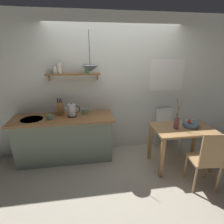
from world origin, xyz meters
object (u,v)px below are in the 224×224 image
(dining_table, at_px, (182,134))
(twig_vase, at_px, (176,123))
(dining_chair_far, at_px, (166,127))
(coffee_mug_by_sink, at_px, (49,117))
(pendant_lamp, at_px, (90,69))
(knife_block, at_px, (60,108))
(dining_chair_near, at_px, (207,158))
(coffee_mug_spare, at_px, (85,112))
(electric_kettle, at_px, (72,110))
(fruit_bowl, at_px, (190,124))

(dining_table, xyz_separation_m, twig_vase, (-0.14, -0.01, 0.24))
(dining_chair_far, xyz_separation_m, coffee_mug_by_sink, (-2.30, -0.16, 0.43))
(coffee_mug_by_sink, bearing_deg, pendant_lamp, -4.37)
(dining_table, height_order, knife_block, knife_block)
(dining_chair_near, distance_m, dining_chair_far, 1.23)
(coffee_mug_spare, xyz_separation_m, pendant_lamp, (0.13, -0.23, 0.82))
(electric_kettle, relative_size, coffee_mug_by_sink, 2.01)
(fruit_bowl, bearing_deg, dining_chair_far, 105.01)
(knife_block, relative_size, coffee_mug_by_sink, 2.54)
(dining_chair_near, xyz_separation_m, electric_kettle, (-1.97, 1.16, 0.45))
(dining_chair_far, relative_size, twig_vase, 1.56)
(twig_vase, height_order, knife_block, twig_vase)
(dining_chair_near, distance_m, knife_block, 2.57)
(pendant_lamp, bearing_deg, coffee_mug_by_sink, 175.63)
(dining_chair_near, height_order, fruit_bowl, dining_chair_near)
(fruit_bowl, relative_size, pendant_lamp, 0.42)
(electric_kettle, bearing_deg, dining_chair_far, 2.07)
(dining_chair_near, relative_size, knife_block, 2.96)
(electric_kettle, height_order, pendant_lamp, pendant_lamp)
(dining_table, xyz_separation_m, pendant_lamp, (-1.56, 0.38, 1.13))
(pendant_lamp, bearing_deg, dining_chair_far, 8.09)
(dining_chair_far, bearing_deg, electric_kettle, -177.93)
(coffee_mug_by_sink, distance_m, coffee_mug_spare, 0.64)
(coffee_mug_spare, bearing_deg, dining_chair_far, -0.42)
(electric_kettle, bearing_deg, dining_table, -15.42)
(dining_table, height_order, electric_kettle, electric_kettle)
(coffee_mug_spare, height_order, pendant_lamp, pendant_lamp)
(knife_block, height_order, coffee_mug_by_sink, knife_block)
(pendant_lamp, bearing_deg, knife_block, 155.68)
(knife_block, distance_m, pendant_lamp, 0.97)
(fruit_bowl, bearing_deg, pendant_lamp, 168.53)
(dining_table, height_order, twig_vase, twig_vase)
(dining_table, bearing_deg, dining_chair_near, -84.64)
(dining_table, bearing_deg, pendant_lamp, 166.46)
(dining_chair_near, xyz_separation_m, knife_block, (-2.19, 1.26, 0.47))
(electric_kettle, distance_m, knife_block, 0.25)
(dining_chair_near, relative_size, electric_kettle, 3.74)
(electric_kettle, relative_size, pendant_lamp, 0.41)
(fruit_bowl, height_order, electric_kettle, electric_kettle)
(dining_chair_near, bearing_deg, coffee_mug_by_sink, 155.82)
(dining_chair_far, relative_size, electric_kettle, 3.34)
(knife_block, bearing_deg, dining_table, -16.58)
(dining_chair_near, distance_m, fruit_bowl, 0.71)
(knife_block, relative_size, coffee_mug_spare, 2.54)
(dining_chair_far, height_order, electric_kettle, electric_kettle)
(dining_chair_far, distance_m, knife_block, 2.19)
(twig_vase, relative_size, knife_block, 1.70)
(coffee_mug_spare, relative_size, pendant_lamp, 0.20)
(coffee_mug_spare, bearing_deg, dining_chair_near, -35.35)
(dining_chair_near, distance_m, coffee_mug_by_sink, 2.62)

